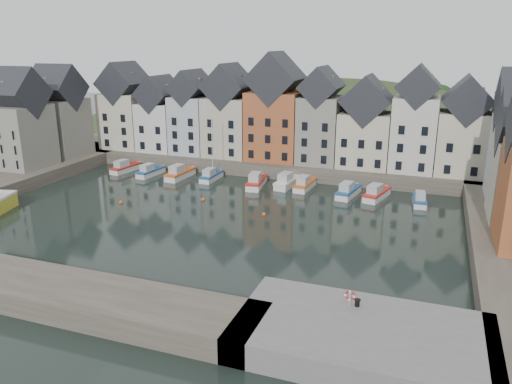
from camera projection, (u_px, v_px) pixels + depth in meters
The scene contains 19 objects.
ground at pixel (204, 223), 60.85m from camera, with size 260.00×260.00×0.00m, color black.
far_quay at pixel (278, 162), 87.56m from camera, with size 90.00×16.00×2.00m, color #474136.
near_quay at pixel (362, 338), 35.38m from camera, with size 18.00×10.00×2.00m, color #60605E.
hillside at pixel (311, 217), 116.44m from camera, with size 153.60×70.40×64.00m.
far_terrace at pixel (294, 119), 82.44m from camera, with size 72.37×8.16×17.78m.
left_terrace at pixel (40, 120), 82.17m from camera, with size 7.65×17.00×15.69m.
mooring_buoys at pixel (194, 205), 66.91m from camera, with size 20.50×5.50×0.50m.
boat_a at pixel (125, 168), 84.59m from camera, with size 2.64×6.27×2.34m.
boat_b at pixel (150, 172), 82.13m from camera, with size 2.37×6.08×2.28m.
boat_c at pixel (180, 174), 80.50m from camera, with size 2.44×6.81×2.57m.
boat_d at pixel (211, 176), 79.41m from camera, with size 1.80×5.78×11.05m.
boat_e at pixel (256, 182), 75.76m from camera, with size 2.94×6.94×2.58m.
boat_f at pixel (287, 182), 75.85m from camera, with size 2.74×6.81×2.55m.
boat_g at pixel (304, 184), 74.65m from camera, with size 2.25×6.25×2.36m.
boat_h at pixel (348, 191), 71.09m from camera, with size 2.92×6.58×2.44m.
boat_i at pixel (376, 194), 69.92m from camera, with size 3.42×6.71×2.47m.
boat_j at pixel (419, 200), 67.64m from camera, with size 2.19×5.60×2.10m.
mooring_bollard at pixel (357, 302), 37.66m from camera, with size 0.48×0.48×0.56m.
life_ring_post at pixel (350, 296), 37.52m from camera, with size 0.80×0.17×1.30m.
Camera 1 is at (25.42, -51.59, 21.19)m, focal length 35.00 mm.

